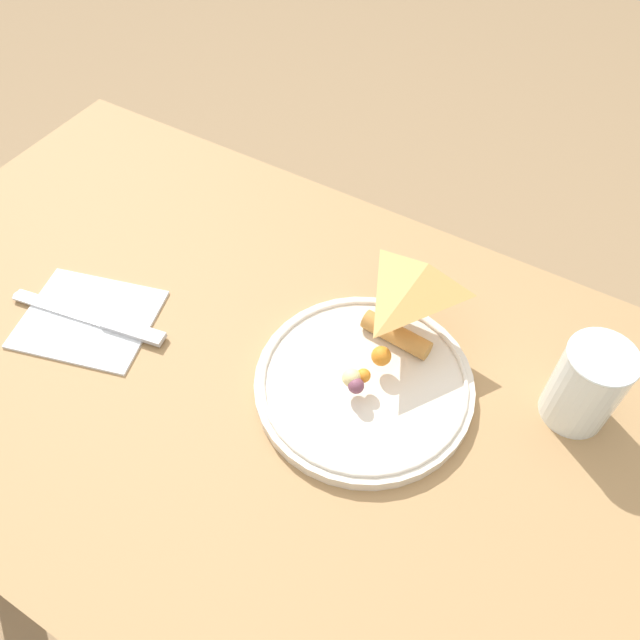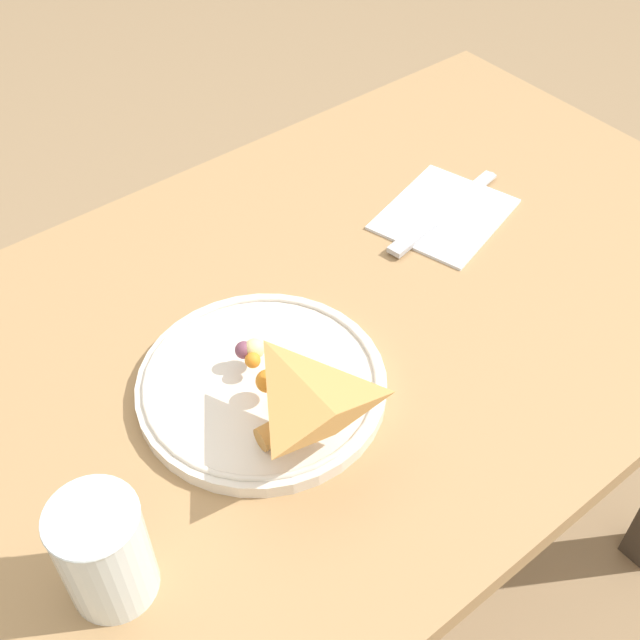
# 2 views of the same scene
# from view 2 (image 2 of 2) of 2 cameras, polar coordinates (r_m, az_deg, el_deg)

# --- Properties ---
(ground_plane) EXTENTS (6.00, 6.00, 0.00)m
(ground_plane) POSITION_cam_2_polar(r_m,az_deg,el_deg) (1.53, 1.38, -18.69)
(ground_plane) COLOR #997A56
(dining_table) EXTENTS (1.07, 0.68, 0.73)m
(dining_table) POSITION_cam_2_polar(r_m,az_deg,el_deg) (1.01, 1.98, -3.56)
(dining_table) COLOR #A87F51
(dining_table) RESTS_ON ground_plane
(plate_pizza) EXTENTS (0.26, 0.26, 0.05)m
(plate_pizza) POSITION_cam_2_polar(r_m,az_deg,el_deg) (0.82, -4.05, -4.58)
(plate_pizza) COLOR silver
(plate_pizza) RESTS_ON dining_table
(milk_glass) EXTENTS (0.08, 0.08, 0.11)m
(milk_glass) POSITION_cam_2_polar(r_m,az_deg,el_deg) (0.69, -15.05, -15.79)
(milk_glass) COLOR white
(milk_glass) RESTS_ON dining_table
(napkin_folded) EXTENTS (0.20, 0.18, 0.00)m
(napkin_folded) POSITION_cam_2_polar(r_m,az_deg,el_deg) (1.05, 8.84, 7.45)
(napkin_folded) COLOR silver
(napkin_folded) RESTS_ON dining_table
(butter_knife) EXTENTS (0.22, 0.06, 0.01)m
(butter_knife) POSITION_cam_2_polar(r_m,az_deg,el_deg) (1.04, 8.49, 7.35)
(butter_knife) COLOR #B2B2B7
(butter_knife) RESTS_ON napkin_folded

